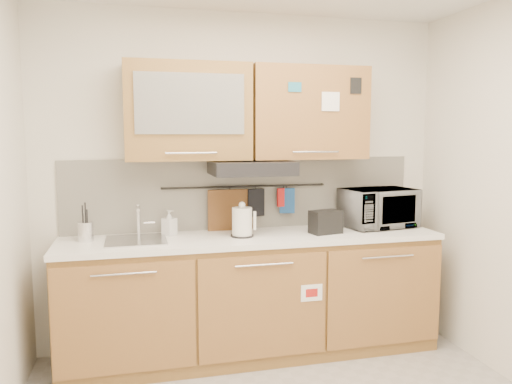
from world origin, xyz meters
TOP-DOWN VIEW (x-y plane):
  - wall_back at (0.00, 1.50)m, footprint 3.20×0.00m
  - base_cabinet at (0.00, 1.19)m, footprint 2.80×0.64m
  - countertop at (0.00, 1.19)m, footprint 2.82×0.62m
  - backsplash at (0.00, 1.49)m, footprint 2.80×0.02m
  - upper_cabinets at (-0.00, 1.32)m, footprint 1.82×0.37m
  - range_hood at (0.00, 1.25)m, footprint 0.60×0.46m
  - sink at (-0.85, 1.21)m, footprint 0.42×0.40m
  - utensil_rail at (0.00, 1.45)m, footprint 1.30×0.02m
  - utensil_crock at (-1.19, 1.28)m, footprint 0.14×0.14m
  - kettle at (-0.09, 1.17)m, footprint 0.19×0.17m
  - toaster at (0.55, 1.13)m, footprint 0.25×0.18m
  - microwave at (1.07, 1.28)m, footprint 0.62×0.47m
  - soap_bottle at (-0.61, 1.35)m, footprint 0.12×0.12m
  - cutting_board at (-0.13, 1.44)m, footprint 0.35×0.03m
  - oven_mitt at (0.34, 1.44)m, footprint 0.13×0.06m
  - dark_pouch at (0.08, 1.44)m, footprint 0.14×0.07m
  - pot_holder at (0.31, 1.44)m, footprint 0.12×0.04m

SIDE VIEW (x-z plane):
  - base_cabinet at x=0.00m, z-range -0.03..0.85m
  - countertop at x=0.00m, z-range 0.88..0.92m
  - sink at x=-0.85m, z-range 0.79..1.05m
  - utensil_crock at x=-1.19m, z-range 0.85..1.13m
  - toaster at x=0.55m, z-range 0.92..1.10m
  - soap_bottle at x=-0.61m, z-range 0.92..1.11m
  - cutting_board at x=-0.13m, z-range 0.80..1.24m
  - kettle at x=-0.09m, z-range 0.89..1.15m
  - microwave at x=1.07m, z-range 0.92..1.23m
  - dark_pouch at x=0.08m, z-range 1.02..1.24m
  - oven_mitt at x=0.34m, z-range 1.04..1.24m
  - pot_holder at x=0.31m, z-range 1.09..1.24m
  - backsplash at x=0.00m, z-range 0.92..1.48m
  - utensil_rail at x=0.00m, z-range 1.25..1.27m
  - wall_back at x=0.00m, z-range -0.30..2.90m
  - range_hood at x=0.00m, z-range 1.37..1.47m
  - upper_cabinets at x=0.00m, z-range 1.48..2.18m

